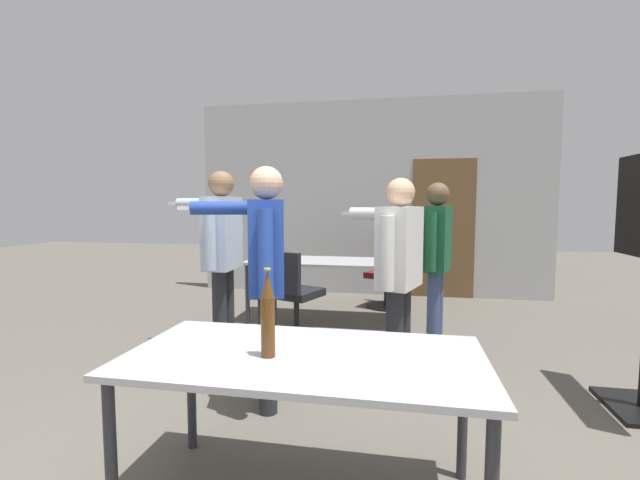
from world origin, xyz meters
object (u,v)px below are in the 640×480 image
Objects in this scene: office_chair_near_pushed at (292,297)px; person_left_plaid at (398,263)px; person_far_watching at (221,246)px; office_chair_far_left at (389,276)px; beer_bottle at (268,315)px; person_center_tall at (435,250)px; person_right_polo at (265,263)px.

person_left_plaid is at bearing -22.14° from office_chair_near_pushed.
person_left_plaid is 0.94× the size of person_far_watching.
office_chair_far_left is at bearing 79.64° from office_chair_near_pushed.
office_chair_far_left is at bearing 21.47° from person_left_plaid.
person_far_watching is 2.06m from beer_bottle.
person_left_plaid is at bearing 174.27° from person_center_tall.
office_chair_far_left is 4.10m from beer_bottle.
person_far_watching is 1.02× the size of person_right_polo.
person_left_plaid is 0.92m from person_center_tall.
office_chair_far_left is (1.42, 2.26, -0.60)m from person_far_watching.
person_center_tall is at bearing -74.53° from person_far_watching.
person_left_plaid is 1.57m from beer_bottle.
beer_bottle is (-0.88, -2.33, -0.06)m from person_center_tall.
person_center_tall is at bearing 14.69° from office_chair_near_pushed.
office_chair_far_left is (-0.47, 1.72, -0.55)m from person_center_tall.
beer_bottle is (0.32, -0.96, -0.09)m from person_right_polo.
person_right_polo is (-1.21, -1.38, 0.03)m from person_center_tall.
person_center_tall reaches higher than office_chair_far_left.
office_chair_near_pushed is at bearing 65.39° from person_left_plaid.
office_chair_near_pushed is at bearing 81.73° from office_chair_far_left.
person_far_watching is at bearing 119.33° from beer_bottle.
person_far_watching is at bearing 23.25° from person_right_polo.
office_chair_far_left is (0.74, 3.09, -0.58)m from person_right_polo.
person_far_watching is 1.84× the size of office_chair_near_pushed.
person_far_watching is at bearing 121.64° from person_center_tall.
person_right_polo is 3.23m from office_chair_far_left.
person_right_polo is at bearing -61.12° from office_chair_near_pushed.
person_right_polo is 4.17× the size of beer_bottle.
person_center_tall is 1.74× the size of office_chair_near_pushed.
person_right_polo is at bearing -141.27° from person_far_watching.
beer_bottle reaches higher than office_chair_near_pushed.
person_far_watching is 1.03m from office_chair_near_pushed.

